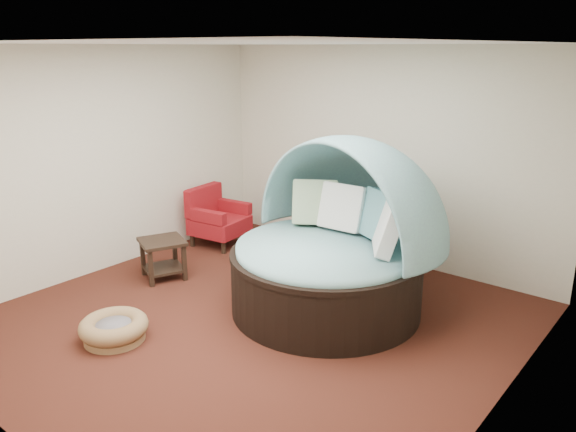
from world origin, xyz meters
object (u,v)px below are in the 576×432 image
Objects in this scene: red_armchair at (217,218)px; side_table at (163,253)px; canopy_daybed at (335,231)px; pet_basket at (114,328)px.

red_armchair is 1.23× the size of side_table.
pet_basket is (-1.26, -1.97, -0.76)m from canopy_daybed.
red_armchair is 1.37m from side_table.
canopy_daybed is 2.99× the size of red_armchair.
side_table is at bearing -151.03° from canopy_daybed.
canopy_daybed reaches higher than pet_basket.
canopy_daybed is 2.28m from side_table.
red_armchair is at bearing 107.04° from side_table.
canopy_daybed is 3.67× the size of side_table.
pet_basket is 1.20× the size of side_table.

